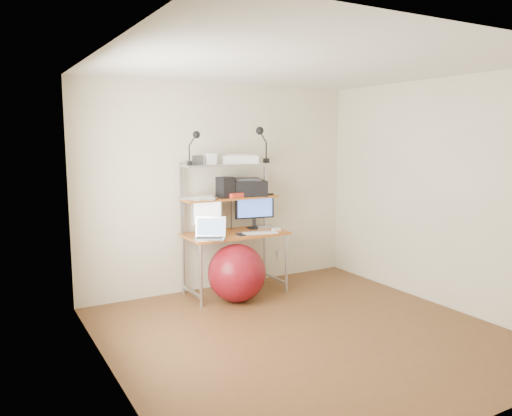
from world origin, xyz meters
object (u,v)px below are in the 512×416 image
Objects in this scene: laptop at (210,234)px; exercise_ball at (237,273)px; printer at (247,187)px; monitor_silver at (207,215)px; monitor_black at (255,208)px.

laptop is 0.54m from exercise_ball.
exercise_ball is at bearing -111.83° from printer.
monitor_silver is 0.63× the size of exercise_ball.
exercise_ball is (-0.38, -0.44, -0.92)m from printer.
monitor_black is 1.17× the size of laptop.
monitor_black reaches higher than exercise_ball.
monitor_black is at bearing 41.41° from exercise_ball.
exercise_ball is at bearing 7.07° from laptop.
monitor_silver is 0.97× the size of laptop.
laptop is at bearing 154.76° from exercise_ball.
printer reaches higher than laptop.
printer is at bearing 172.53° from monitor_black.
laptop is (-0.08, -0.27, -0.17)m from monitor_silver.
printer is (0.65, 0.31, 0.46)m from laptop.
exercise_ball is (0.27, -0.13, -0.46)m from laptop.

